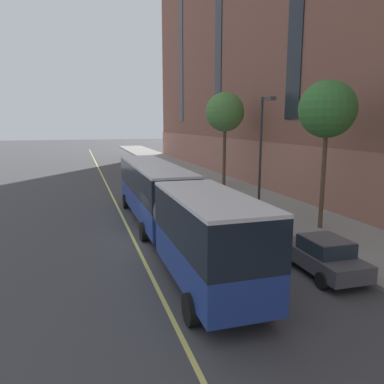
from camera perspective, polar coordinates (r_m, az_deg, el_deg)
The scene contains 14 objects.
ground_plane at distance 19.59m, azimuth -5.78°, elevation -7.62°, with size 260.00×260.00×0.00m, color #424244.
sidewalk at distance 25.85m, azimuth 14.82°, elevation -3.30°, with size 5.96×160.00×0.15m, color gray.
city_bus at distance 19.49m, azimuth -3.93°, elevation -1.27°, with size 2.81×20.12×3.64m.
parked_car_darkgray_0 at distance 16.26m, azimuth 19.27°, elevation -9.10°, with size 2.02×4.28×1.56m.
parked_car_champagne_1 at distance 52.61m, azimuth -6.65°, elevation 4.60°, with size 1.96×4.48×1.56m.
parked_car_silver_3 at distance 28.44m, azimuth 1.96°, elevation -0.26°, with size 2.10×4.80×1.56m.
parked_car_green_4 at distance 42.73m, azimuth -4.38°, elevation 3.30°, with size 2.12×4.72×1.56m.
parked_car_silver_6 at distance 36.54m, azimuth -2.12°, elevation 2.12°, with size 2.06×4.39×1.56m.
parked_car_darkgray_7 at distance 22.09m, azimuth 8.42°, elevation -3.50°, with size 1.95×4.43×1.56m.
street_tree_mid_block at distance 22.04m, azimuth 19.93°, elevation 11.67°, with size 3.11×3.11×8.21m.
street_tree_far_uptown at distance 35.18m, azimuth 5.03°, elevation 11.97°, with size 3.57×3.57×8.72m.
street_lamp at distance 23.84m, azimuth 10.66°, elevation 6.97°, with size 0.36×1.48×7.49m.
fire_hydrant at distance 44.96m, azimuth -2.76°, elevation 3.30°, with size 0.42×0.24×0.72m.
lane_centerline at distance 22.29m, azimuth -9.72°, elevation -5.48°, with size 0.16×140.00×0.01m, color #E0D66B.
Camera 1 is at (-3.52, -18.30, 6.05)m, focal length 35.00 mm.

